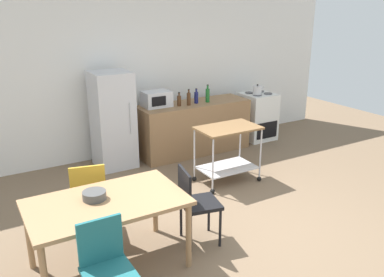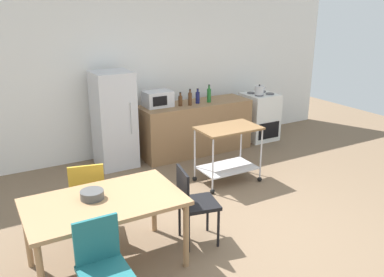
# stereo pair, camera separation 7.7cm
# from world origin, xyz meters

# --- Properties ---
(ground_plane) EXTENTS (12.00, 12.00, 0.00)m
(ground_plane) POSITION_xyz_m (0.00, 0.00, 0.00)
(ground_plane) COLOR brown
(back_wall) EXTENTS (8.40, 0.12, 2.90)m
(back_wall) POSITION_xyz_m (0.00, 3.20, 1.45)
(back_wall) COLOR white
(back_wall) RESTS_ON ground_plane
(kitchen_counter) EXTENTS (2.00, 0.64, 0.90)m
(kitchen_counter) POSITION_xyz_m (0.90, 2.60, 0.45)
(kitchen_counter) COLOR olive
(kitchen_counter) RESTS_ON ground_plane
(dining_table) EXTENTS (1.50, 0.90, 0.75)m
(dining_table) POSITION_xyz_m (-1.54, 0.13, 0.67)
(dining_table) COLOR #A37A51
(dining_table) RESTS_ON ground_plane
(chair_black) EXTENTS (0.47, 0.47, 0.89)m
(chair_black) POSITION_xyz_m (-0.58, 0.09, 0.52)
(chair_black) COLOR black
(chair_black) RESTS_ON ground_plane
(chair_teal) EXTENTS (0.40, 0.40, 0.89)m
(chair_teal) POSITION_xyz_m (-1.79, -0.53, 0.52)
(chair_teal) COLOR #1E666B
(chair_teal) RESTS_ON ground_plane
(chair_mustard) EXTENTS (0.48, 0.48, 0.89)m
(chair_mustard) POSITION_xyz_m (-1.52, 0.85, 0.52)
(chair_mustard) COLOR gold
(chair_mustard) RESTS_ON ground_plane
(stove_oven) EXTENTS (0.60, 0.61, 0.92)m
(stove_oven) POSITION_xyz_m (2.35, 2.62, 0.45)
(stove_oven) COLOR white
(stove_oven) RESTS_ON ground_plane
(refrigerator) EXTENTS (0.60, 0.63, 1.55)m
(refrigerator) POSITION_xyz_m (-0.55, 2.70, 0.78)
(refrigerator) COLOR silver
(refrigerator) RESTS_ON ground_plane
(kitchen_cart) EXTENTS (0.91, 0.57, 0.85)m
(kitchen_cart) POSITION_xyz_m (0.68, 1.25, 0.57)
(kitchen_cart) COLOR brown
(kitchen_cart) RESTS_ON ground_plane
(microwave) EXTENTS (0.46, 0.35, 0.26)m
(microwave) POSITION_xyz_m (0.23, 2.70, 1.03)
(microwave) COLOR silver
(microwave) RESTS_ON kitchen_counter
(bottle_sparkling_water) EXTENTS (0.07, 0.07, 0.23)m
(bottle_sparkling_water) POSITION_xyz_m (0.57, 2.54, 0.99)
(bottle_sparkling_water) COLOR #4C2D19
(bottle_sparkling_water) RESTS_ON kitchen_counter
(bottle_soy_sauce) EXTENTS (0.07, 0.07, 0.28)m
(bottle_soy_sauce) POSITION_xyz_m (0.74, 2.50, 1.01)
(bottle_soy_sauce) COLOR #4C2D19
(bottle_soy_sauce) RESTS_ON kitchen_counter
(bottle_olive_oil) EXTENTS (0.07, 0.07, 0.26)m
(bottle_olive_oil) POSITION_xyz_m (0.92, 2.56, 1.01)
(bottle_olive_oil) COLOR navy
(bottle_olive_oil) RESTS_ON kitchen_counter
(bottle_soda) EXTENTS (0.07, 0.07, 0.31)m
(bottle_soda) POSITION_xyz_m (1.14, 2.53, 1.03)
(bottle_soda) COLOR #1E6628
(bottle_soda) RESTS_ON kitchen_counter
(fruit_bowl) EXTENTS (0.23, 0.23, 0.08)m
(fruit_bowl) POSITION_xyz_m (-1.63, 0.22, 0.79)
(fruit_bowl) COLOR #4C4C4C
(fruit_bowl) RESTS_ON dining_table
(kettle) EXTENTS (0.24, 0.17, 0.19)m
(kettle) POSITION_xyz_m (2.23, 2.52, 1.00)
(kettle) COLOR silver
(kettle) RESTS_ON stove_oven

